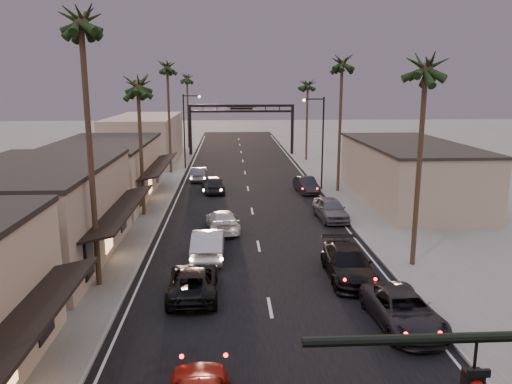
{
  "coord_description": "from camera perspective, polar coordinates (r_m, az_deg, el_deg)",
  "views": [
    {
      "loc": [
        -1.82,
        -2.53,
        10.26
      ],
      "look_at": [
        0.1,
        32.94,
        2.5
      ],
      "focal_mm": 35.0,
      "sensor_mm": 36.0,
      "label": 1
    }
  ],
  "objects": [
    {
      "name": "ground",
      "position": [
        43.79,
        -0.63,
        -1.23
      ],
      "size": [
        200.0,
        200.0,
        0.0
      ],
      "primitive_type": "plane",
      "color": "slate",
      "rests_on": "ground"
    },
    {
      "name": "road",
      "position": [
        48.66,
        -0.89,
        0.16
      ],
      "size": [
        14.0,
        120.0,
        0.02
      ],
      "primitive_type": "cube",
      "color": "black",
      "rests_on": "ground"
    },
    {
      "name": "sidewalk_left",
      "position": [
        56.0,
        -10.93,
        1.61
      ],
      "size": [
        5.0,
        92.0,
        0.12
      ],
      "primitive_type": "cube",
      "color": "slate",
      "rests_on": "ground"
    },
    {
      "name": "sidewalk_right",
      "position": [
        56.62,
        8.49,
        1.81
      ],
      "size": [
        5.0,
        92.0,
        0.12
      ],
      "primitive_type": "cube",
      "color": "slate",
      "rests_on": "ground"
    },
    {
      "name": "storefront_mid",
      "position": [
        31.55,
        -23.77,
        -2.52
      ],
      "size": [
        8.0,
        14.0,
        5.5
      ],
      "primitive_type": "cube",
      "color": "#A49683",
      "rests_on": "ground"
    },
    {
      "name": "storefront_far",
      "position": [
        46.56,
        -16.96,
        2.19
      ],
      "size": [
        8.0,
        16.0,
        5.0
      ],
      "primitive_type": "cube",
      "color": "#B9A88D",
      "rests_on": "ground"
    },
    {
      "name": "storefront_dist",
      "position": [
        68.83,
        -12.5,
        5.98
      ],
      "size": [
        8.0,
        20.0,
        6.0
      ],
      "primitive_type": "cube",
      "color": "#A49683",
      "rests_on": "ground"
    },
    {
      "name": "building_right",
      "position": [
        46.04,
        17.06,
        2.07
      ],
      "size": [
        8.0,
        18.0,
        5.0
      ],
      "primitive_type": "cube",
      "color": "#A49683",
      "rests_on": "ground"
    },
    {
      "name": "arch",
      "position": [
        72.7,
        -1.68,
        8.59
      ],
      "size": [
        15.2,
        0.4,
        7.27
      ],
      "color": "black",
      "rests_on": "ground"
    },
    {
      "name": "streetlight_right",
      "position": [
        48.58,
        7.33,
        6.4
      ],
      "size": [
        2.13,
        0.3,
        9.0
      ],
      "color": "black",
      "rests_on": "ground"
    },
    {
      "name": "streetlight_left",
      "position": [
        60.94,
        -7.96,
        7.57
      ],
      "size": [
        2.13,
        0.3,
        9.0
      ],
      "color": "black",
      "rests_on": "ground"
    },
    {
      "name": "palm_lb",
      "position": [
        25.64,
        -19.47,
        18.66
      ],
      "size": [
        3.2,
        3.2,
        15.2
      ],
      "color": "#38281C",
      "rests_on": "ground"
    },
    {
      "name": "palm_lc",
      "position": [
        39.12,
        -13.39,
        12.31
      ],
      "size": [
        3.2,
        3.2,
        12.2
      ],
      "color": "#38281C",
      "rests_on": "ground"
    },
    {
      "name": "palm_ld",
      "position": [
        57.97,
        -10.13,
        14.27
      ],
      "size": [
        3.2,
        3.2,
        14.2
      ],
      "color": "#38281C",
      "rests_on": "ground"
    },
    {
      "name": "palm_ra",
      "position": [
        28.53,
        18.92,
        14.06
      ],
      "size": [
        3.2,
        3.2,
        13.2
      ],
      "color": "#38281C",
      "rests_on": "ground"
    },
    {
      "name": "palm_rb",
      "position": [
        47.73,
        9.84,
        14.74
      ],
      "size": [
        3.2,
        3.2,
        14.2
      ],
      "color": "#38281C",
      "rests_on": "ground"
    },
    {
      "name": "palm_rc",
      "position": [
        67.34,
        5.94,
        12.44
      ],
      "size": [
        3.2,
        3.2,
        12.2
      ],
      "color": "#38281C",
      "rests_on": "ground"
    },
    {
      "name": "palm_far",
      "position": [
        80.8,
        -7.91,
        13.05
      ],
      "size": [
        3.2,
        3.2,
        13.2
      ],
      "color": "#38281C",
      "rests_on": "ground"
    },
    {
      "name": "oncoming_pickup",
      "position": [
        25.12,
        -7.18,
        -10.1
      ],
      "size": [
        2.49,
        5.23,
        1.44
      ],
      "primitive_type": "imported",
      "rotation": [
        0.0,
        0.0,
        3.16
      ],
      "color": "black",
      "rests_on": "ground"
    },
    {
      "name": "oncoming_silver",
      "position": [
        30.2,
        -5.48,
        -5.87
      ],
      "size": [
        1.88,
        5.25,
        1.72
      ],
      "primitive_type": "imported",
      "rotation": [
        0.0,
        0.0,
        3.13
      ],
      "color": "#AEAEB3",
      "rests_on": "ground"
    },
    {
      "name": "oncoming_white",
      "position": [
        35.47,
        -3.84,
        -3.29
      ],
      "size": [
        2.71,
        5.24,
        1.45
      ],
      "primitive_type": "imported",
      "rotation": [
        0.0,
        0.0,
        3.28
      ],
      "color": "#B6B6B6",
      "rests_on": "ground"
    },
    {
      "name": "oncoming_dgrey",
      "position": [
        47.9,
        -4.92,
        0.92
      ],
      "size": [
        2.57,
        5.04,
        1.64
      ],
      "primitive_type": "imported",
      "rotation": [
        0.0,
        0.0,
        3.28
      ],
      "color": "black",
      "rests_on": "ground"
    },
    {
      "name": "oncoming_grey_far",
      "position": [
        53.91,
        -6.53,
        2.07
      ],
      "size": [
        1.62,
        4.47,
        1.46
      ],
      "primitive_type": "imported",
      "rotation": [
        0.0,
        0.0,
        3.12
      ],
      "color": "#4F4F54",
      "rests_on": "ground"
    },
    {
      "name": "curbside_near",
      "position": [
        22.86,
        16.48,
        -12.84
      ],
      "size": [
        2.77,
        5.44,
        1.47
      ],
      "primitive_type": "imported",
      "rotation": [
        0.0,
        0.0,
        0.06
      ],
      "color": "black",
      "rests_on": "ground"
    },
    {
      "name": "curbside_black",
      "position": [
        27.39,
        10.49,
        -8.04
      ],
      "size": [
        2.4,
        5.73,
        1.65
      ],
      "primitive_type": "imported",
      "rotation": [
        0.0,
        0.0,
        -0.01
      ],
      "color": "black",
      "rests_on": "ground"
    },
    {
      "name": "curbside_grey",
      "position": [
        38.64,
        8.52,
        -1.92
      ],
      "size": [
        2.34,
        5.07,
        1.68
      ],
      "primitive_type": "imported",
      "rotation": [
        0.0,
        0.0,
        0.07
      ],
      "color": "#56555B",
      "rests_on": "ground"
    },
    {
      "name": "curbside_far",
      "position": [
        47.98,
        5.76,
        0.82
      ],
      "size": [
        2.13,
        4.67,
        1.48
      ],
      "primitive_type": "imported",
      "rotation": [
        0.0,
        0.0,
        0.13
      ],
      "color": "black",
      "rests_on": "ground"
    }
  ]
}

